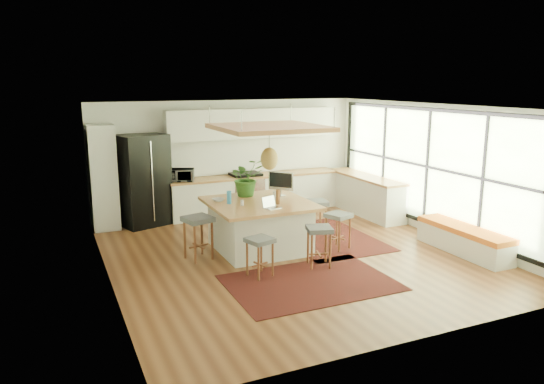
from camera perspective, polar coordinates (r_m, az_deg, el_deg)
name	(u,v)px	position (r m, az deg, el deg)	size (l,w,h in m)	color
floor	(293,254)	(9.57, 2.33, -6.93)	(7.00, 7.00, 0.00)	#582E19
ceiling	(294,107)	(9.05, 2.48, 9.44)	(7.00, 7.00, 0.00)	white
wall_back	(229,157)	(12.40, -4.81, 3.90)	(6.50, 6.50, 0.00)	silver
wall_front	(424,235)	(6.36, 16.57, -4.64)	(6.50, 6.50, 0.00)	silver
wall_left	(105,200)	(8.32, -18.08, -0.80)	(7.00, 7.00, 0.00)	silver
wall_right	(436,170)	(11.03, 17.73, 2.31)	(7.00, 7.00, 0.00)	silver
window_wall	(435,168)	(11.00, 17.63, 2.56)	(0.10, 6.20, 2.60)	black
pantry	(103,178)	(11.50, -18.26, 1.53)	(0.55, 0.60, 2.25)	silver
back_counter_base	(255,194)	(12.46, -1.86, -0.28)	(4.20, 0.60, 0.88)	silver
back_counter_top	(255,176)	(12.37, -1.87, 1.80)	(4.24, 0.64, 0.05)	#9C6337
backsplash	(251,156)	(12.57, -2.40, 4.05)	(4.20, 0.02, 0.80)	white
upper_cabinets	(253,123)	(12.33, -2.16, 7.63)	(4.20, 0.34, 0.70)	silver
range	(246,193)	(12.36, -2.93, -0.11)	(0.76, 0.62, 1.00)	#A5A5AA
right_counter_base	(365,195)	(12.55, 10.33, -0.38)	(0.60, 2.50, 0.88)	silver
right_counter_top	(366,177)	(12.46, 10.41, 1.68)	(0.64, 2.54, 0.05)	#9C6337
window_bench	(464,240)	(10.22, 20.52, -4.99)	(0.52, 2.00, 0.50)	silver
ceiling_panel	(269,142)	(9.34, -0.31, 5.53)	(1.86, 1.86, 0.80)	#9C6337
rug_near	(310,283)	(8.30, 4.27, -10.01)	(2.60, 1.80, 0.01)	black
rug_right	(326,238)	(10.56, 5.98, -5.09)	(1.80, 2.60, 0.01)	black
fridge	(143,184)	(11.62, -14.12, 0.88)	(1.00, 0.78, 2.01)	black
island	(260,226)	(9.70, -1.40, -3.78)	(1.85, 1.85, 0.93)	#9C6337
stool_near_left	(260,256)	(8.42, -1.36, -7.09)	(0.39, 0.39, 0.66)	#4D5055
stool_near_right	(319,246)	(8.90, 5.25, -6.05)	(0.42, 0.42, 0.71)	#4D5055
stool_right_front	(338,231)	(9.84, 7.36, -4.31)	(0.41, 0.41, 0.70)	#4D5055
stool_right_back	(315,220)	(10.57, 4.81, -3.08)	(0.45, 0.45, 0.76)	#4D5055
stool_left_side	(198,240)	(9.31, -8.18, -5.30)	(0.46, 0.46, 0.79)	#4D5055
laptop	(272,202)	(9.07, 0.05, -1.08)	(0.29, 0.31, 0.22)	#A5A5AA
monitor	(281,183)	(10.01, 0.99, 1.00)	(0.53, 0.19, 0.49)	#A5A5AA
microwave	(182,174)	(11.73, -9.92, 2.03)	(0.51, 0.28, 0.34)	#A5A5AA
island_plant	(246,181)	(10.03, -2.86, 1.18)	(0.67, 0.74, 0.58)	#1E4C19
island_bowl	(218,200)	(9.67, -5.99, -0.88)	(0.22, 0.22, 0.05)	silver
island_bottle_0	(230,198)	(9.46, -4.72, -0.72)	(0.07, 0.07, 0.19)	#3493D3
island_bottle_1	(242,201)	(9.28, -3.34, -0.96)	(0.07, 0.07, 0.19)	white
island_bottle_2	(278,199)	(9.39, 0.70, -0.78)	(0.07, 0.07, 0.19)	brown
island_bottle_3	(275,195)	(9.74, 0.38, -0.30)	(0.07, 0.07, 0.19)	silver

